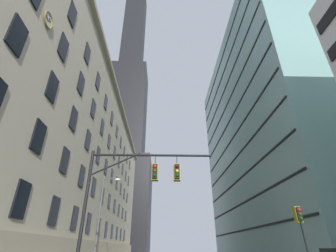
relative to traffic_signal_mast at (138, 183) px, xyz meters
The scene contains 6 objects.
station_building 30.63m from the traffic_signal_mast, 121.28° to the left, with size 16.76×66.47×27.45m.
dark_skyscraper 103.74m from the traffic_signal_mast, 100.65° to the left, with size 27.04×27.04×173.96m.
glass_office_midrise 39.22m from the traffic_signal_mast, 51.77° to the left, with size 14.34×43.29×43.27m.
traffic_signal_mast is the anchor object (origin of this frame).
traffic_light_near_right 11.27m from the traffic_signal_mast, 14.14° to the left, with size 0.40×0.63×3.79m.
street_lamppost 11.20m from the traffic_signal_mast, 112.97° to the left, with size 1.79×0.32×7.82m.
Camera 1 is at (-2.38, -12.05, 1.34)m, focal length 25.32 mm.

